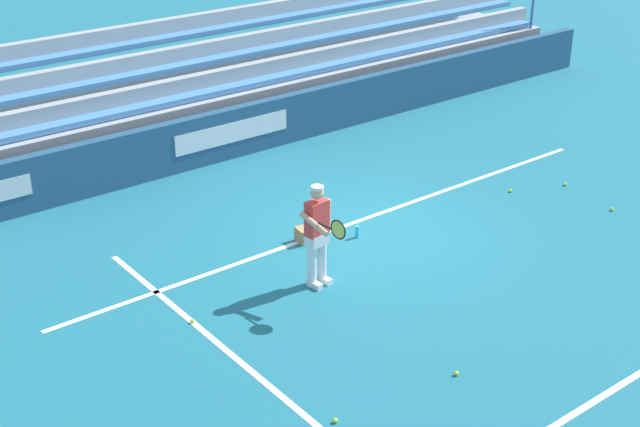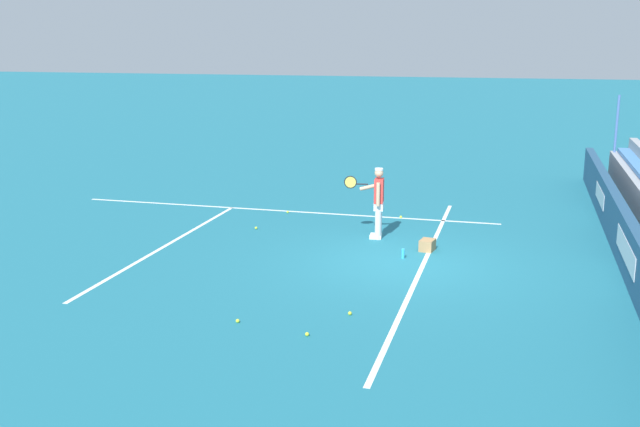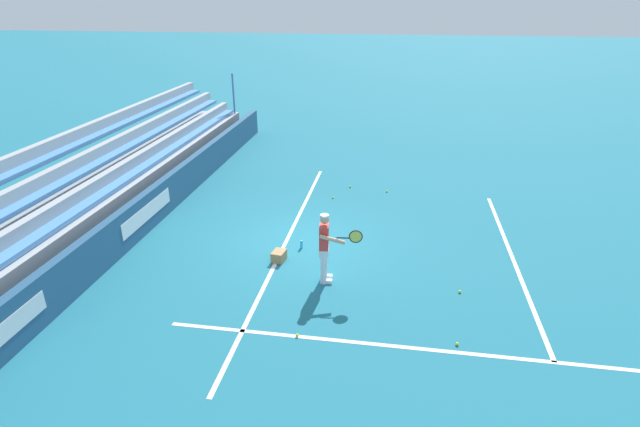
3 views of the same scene
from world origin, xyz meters
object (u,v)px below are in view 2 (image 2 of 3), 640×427
Objects in this scene: water_bottle at (403,254)px; tennis_ball_far_left at (288,212)px; tennis_ball_near_player at (256,228)px; tennis_ball_on_baseline at (401,217)px; ball_box_cardboard at (427,245)px; tennis_ball_by_box at (350,313)px; tennis_ball_midcourt at (238,321)px; tennis_ball_far_right at (307,334)px; tennis_player at (378,202)px.

tennis_ball_far_left is at bearing 46.90° from water_bottle.
tennis_ball_near_player is 1.00× the size of tennis_ball_on_baseline.
ball_box_cardboard is 4.51m from tennis_ball_by_box.
tennis_ball_on_baseline is 3.13m from tennis_ball_far_left.
water_bottle reaches higher than tennis_ball_midcourt.
tennis_ball_by_box is at bearing -22.61° from tennis_ball_far_right.
tennis_ball_near_player and tennis_ball_by_box have the same top height.
tennis_player is 25.98× the size of tennis_ball_far_right.
ball_box_cardboard is at bearing -25.80° from tennis_ball_midcourt.
tennis_ball_far_right is 4.85m from water_bottle.
tennis_ball_midcourt is (-6.09, 1.24, -0.86)m from tennis_player.
tennis_ball_on_baseline is at bearing 9.76° from water_bottle.
tennis_ball_by_box is at bearing -177.77° from tennis_ball_on_baseline.
tennis_ball_near_player is (0.83, 4.44, -0.10)m from ball_box_cardboard.
ball_box_cardboard is 6.06× the size of tennis_ball_midcourt.
tennis_ball_on_baseline is at bearing -85.81° from tennis_ball_far_left.
tennis_ball_near_player is at bearing 89.36° from tennis_player.
tennis_ball_far_left is at bearing -6.89° from tennis_ball_near_player.
tennis_ball_near_player is (0.03, 3.12, -0.86)m from tennis_player.
ball_box_cardboard reaches higher than tennis_ball_midcourt.
ball_box_cardboard reaches higher than tennis_ball_far_left.
water_bottle is at bearing 150.23° from ball_box_cardboard.
tennis_ball_far_right is 0.30× the size of water_bottle.
water_bottle is (-0.77, 0.44, -0.02)m from ball_box_cardboard.
water_bottle is (-1.60, -4.00, 0.08)m from tennis_ball_near_player.
ball_box_cardboard is (-0.80, -1.31, -0.76)m from tennis_player.
tennis_player is at bearing -11.55° from tennis_ball_midcourt.
water_bottle reaches higher than tennis_ball_on_baseline.
ball_box_cardboard is at bearing -100.64° from tennis_ball_near_player.
tennis_ball_midcourt is at bearing 154.20° from ball_box_cardboard.
tennis_ball_midcourt is at bearing 115.77° from tennis_ball_by_box.
tennis_ball_far_right is 8.54m from tennis_ball_on_baseline.
ball_box_cardboard is at bearing -123.28° from tennis_ball_far_left.
tennis_player reaches higher than water_bottle.
tennis_ball_far_left is (-0.23, 3.12, 0.00)m from tennis_ball_on_baseline.
tennis_ball_on_baseline is 0.30× the size of water_bottle.
tennis_ball_by_box is 0.30× the size of water_bottle.
tennis_ball_far_left is 7.97m from tennis_ball_by_box.
tennis_player reaches higher than tennis_ball_near_player.
tennis_ball_midcourt and tennis_ball_by_box have the same top height.
ball_box_cardboard is 5.03m from tennis_ball_far_left.
tennis_ball_near_player and tennis_ball_far_left have the same top height.
tennis_ball_far_right is 1.00× the size of tennis_ball_on_baseline.
tennis_ball_far_right and tennis_ball_midcourt have the same top height.
tennis_ball_far_right and tennis_ball_far_left have the same top height.
tennis_ball_far_left is 8.22m from tennis_ball_midcourt.
tennis_ball_far_right and tennis_ball_on_baseline have the same top height.
tennis_ball_near_player is 1.00× the size of tennis_ball_far_left.
tennis_ball_near_player is at bearing 34.64° from tennis_ball_by_box.
ball_box_cardboard is 6.06× the size of tennis_ball_on_baseline.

